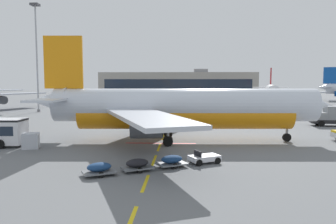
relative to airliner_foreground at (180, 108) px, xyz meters
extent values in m
plane|color=slate|center=(19.81, 16.81, -3.95)|extent=(400.00, 400.00, 0.00)
cube|color=yellow|center=(-2.19, -22.48, -3.95)|extent=(0.24, 4.00, 0.01)
cube|color=yellow|center=(-2.19, -16.16, -3.95)|extent=(0.24, 4.00, 0.01)
cube|color=yellow|center=(-2.19, -9.41, -3.95)|extent=(0.24, 4.00, 0.01)
cube|color=yellow|center=(-2.19, -3.58, -3.95)|extent=(0.24, 4.00, 0.01)
cube|color=yellow|center=(-2.19, 2.93, -3.95)|extent=(0.24, 4.00, 0.01)
cube|color=yellow|center=(-2.19, 10.29, -3.95)|extent=(0.24, 4.00, 0.01)
cube|color=yellow|center=(-2.19, 17.65, -3.95)|extent=(0.24, 4.00, 0.01)
cube|color=yellow|center=(-2.19, 23.96, -3.95)|extent=(0.24, 4.00, 0.01)
cube|color=yellow|center=(-2.19, 30.82, -3.95)|extent=(0.24, 4.00, 0.01)
cube|color=yellow|center=(-2.19, 37.26, -3.95)|extent=(0.24, 4.00, 0.01)
cube|color=yellow|center=(-2.19, 44.33, -3.95)|extent=(0.24, 4.00, 0.01)
cube|color=yellow|center=(-2.19, 50.37, -3.95)|extent=(0.24, 4.00, 0.01)
cube|color=yellow|center=(-2.19, 57.66, -3.95)|extent=(0.24, 4.00, 0.01)
cube|color=yellow|center=(-2.19, 65.04, -3.95)|extent=(0.24, 4.00, 0.01)
cube|color=#B21414|center=(-2.19, -1.19, -3.95)|extent=(8.00, 0.40, 0.01)
cylinder|color=silver|center=(0.58, 0.03, 0.35)|extent=(30.25, 5.21, 3.80)
cylinder|color=orange|center=(0.58, 0.03, -0.69)|extent=(24.64, 4.65, 3.50)
cone|color=silver|center=(15.62, 0.74, 0.35)|extent=(3.67, 3.88, 3.72)
cone|color=silver|center=(-15.15, -0.71, 0.83)|extent=(4.35, 3.42, 3.23)
cube|color=#192333|center=(14.57, 0.69, 1.02)|extent=(1.73, 2.92, 0.60)
cube|color=orange|center=(-13.40, -0.63, 5.25)|extent=(4.41, 0.57, 6.00)
cube|color=silver|center=(-14.25, 2.53, 1.11)|extent=(3.50, 6.54, 0.24)
cube|color=silver|center=(-13.95, -3.86, 1.11)|extent=(3.50, 6.54, 0.24)
cube|color=#B7BCC6|center=(-3.79, 8.33, -0.12)|extent=(9.45, 17.66, 0.36)
cube|color=#B7BCC6|center=(-2.99, -8.65, -0.12)|extent=(10.82, 17.56, 0.36)
cylinder|color=#4C4F54|center=(-3.80, 5.33, -1.57)|extent=(3.30, 2.25, 2.10)
cylinder|color=black|center=(-2.20, 5.40, -1.57)|extent=(0.20, 1.79, 1.79)
cylinder|color=#4C4F54|center=(-3.28, -5.66, -1.57)|extent=(3.30, 2.25, 2.10)
cylinder|color=black|center=(-1.68, -5.59, -1.57)|extent=(0.20, 1.79, 1.79)
cylinder|color=gray|center=(12.47, 0.59, -2.12)|extent=(0.28, 0.28, 2.67)
cylinder|color=black|center=(12.47, 0.59, -3.45)|extent=(1.00, 0.33, 0.99)
cylinder|color=gray|center=(-1.54, 2.53, -2.09)|extent=(0.28, 0.28, 2.61)
cylinder|color=black|center=(-1.55, 2.88, -3.40)|extent=(1.12, 0.40, 1.10)
cylinder|color=black|center=(-1.52, 2.18, -3.40)|extent=(1.12, 0.40, 1.10)
cylinder|color=gray|center=(-1.29, -2.66, -2.09)|extent=(0.28, 0.28, 2.61)
cylinder|color=black|center=(-1.31, -2.31, -3.40)|extent=(1.12, 0.40, 1.10)
cylinder|color=black|center=(-1.27, -3.01, -3.40)|extent=(1.12, 0.40, 1.10)
cube|color=silver|center=(-39.27, 34.05, 1.13)|extent=(6.74, 6.87, 0.24)
cube|color=#B7BCC6|center=(-43.43, 45.30, -0.11)|extent=(11.36, 17.53, 0.36)
cylinder|color=#4C4F54|center=(-45.39, 43.01, -1.57)|extent=(3.78, 3.74, 2.11)
cylinder|color=black|center=(-46.56, 44.12, -1.57)|extent=(1.32, 1.38, 1.79)
cylinder|color=white|center=(28.08, 68.29, 0.19)|extent=(9.75, 29.07, 3.66)
cylinder|color=maroon|center=(28.08, 68.29, -0.82)|extent=(8.32, 23.74, 3.36)
cone|color=white|center=(24.99, 54.14, 0.19)|extent=(4.22, 4.05, 3.58)
cone|color=white|center=(31.31, 83.09, 0.64)|extent=(3.90, 4.61, 3.11)
cube|color=#192333|center=(25.20, 55.13, 0.83)|extent=(3.01, 2.09, 0.58)
cube|color=maroon|center=(30.95, 81.45, 4.90)|extent=(1.24, 4.21, 5.77)
cube|color=white|center=(34.10, 81.45, 0.92)|extent=(6.67, 4.32, 0.23)
cube|color=white|center=(28.09, 82.76, 0.92)|extent=(6.67, 4.32, 0.23)
cube|color=#B7BCC6|center=(36.88, 70.28, -0.27)|extent=(16.35, 12.51, 0.35)
cube|color=#B7BCC6|center=(20.90, 73.77, -0.27)|extent=(16.79, 6.57, 0.35)
cylinder|color=#4C4F54|center=(34.09, 71.04, -1.66)|extent=(2.63, 3.44, 2.02)
cylinder|color=black|center=(33.76, 69.53, -1.66)|extent=(1.70, 0.48, 1.72)
cylinder|color=#4C4F54|center=(23.75, 73.29, -1.66)|extent=(2.63, 3.44, 2.02)
cylinder|color=black|center=(23.43, 71.79, -1.66)|extent=(1.70, 0.48, 1.72)
cylinder|color=gray|center=(25.63, 57.10, -2.19)|extent=(0.27, 0.27, 2.56)
cylinder|color=black|center=(25.63, 57.10, -3.47)|extent=(0.47, 0.99, 0.95)
cylinder|color=gray|center=(30.93, 69.63, -2.17)|extent=(0.27, 0.27, 2.51)
cylinder|color=black|center=(31.26, 69.56, -3.42)|extent=(0.55, 1.11, 1.06)
cylinder|color=black|center=(30.60, 69.71, -3.42)|extent=(0.55, 1.11, 1.06)
cylinder|color=gray|center=(26.04, 70.70, -2.17)|extent=(0.27, 0.27, 2.51)
cylinder|color=black|center=(26.37, 70.63, -3.42)|extent=(0.55, 1.11, 1.06)
cylinder|color=black|center=(25.71, 70.77, -3.42)|extent=(0.55, 1.11, 1.06)
cone|color=silver|center=(52.47, 88.56, 0.85)|extent=(5.16, 4.66, 3.24)
cube|color=#0F479E|center=(54.08, 87.85, 5.29)|extent=(4.20, 2.10, 6.03)
cube|color=silver|center=(54.72, 91.08, 1.13)|extent=(5.52, 7.18, 0.24)
cube|color=silver|center=(52.15, 85.19, 1.13)|extent=(5.52, 7.18, 0.24)
cylinder|color=black|center=(-18.80, -2.45, -3.45)|extent=(1.01, 0.34, 1.00)
cylinder|color=black|center=(-18.73, -5.15, -3.45)|extent=(1.01, 0.34, 1.00)
cube|color=black|center=(24.14, 14.96, -3.21)|extent=(7.18, 2.99, 0.60)
cube|color=gray|center=(21.84, 15.16, -2.36)|extent=(2.57, 2.50, 1.10)
cube|color=#192333|center=(20.69, 15.25, -2.26)|extent=(0.22, 1.92, 0.64)
cylinder|color=black|center=(21.80, 13.95, -3.47)|extent=(0.98, 0.36, 0.96)
cylinder|color=black|center=(22.01, 16.34, -3.47)|extent=(0.98, 0.36, 0.96)
cube|color=silver|center=(2.22, -10.28, -3.49)|extent=(2.95, 2.44, 0.44)
cube|color=black|center=(1.64, -10.58, -3.09)|extent=(0.62, 1.05, 0.56)
cylinder|color=black|center=(2.70, -9.24, -3.67)|extent=(0.58, 0.42, 0.56)
cylinder|color=black|center=(3.35, -10.48, -3.67)|extent=(0.58, 0.42, 0.56)
cylinder|color=black|center=(1.09, -10.08, -3.67)|extent=(0.58, 0.42, 0.56)
cylinder|color=black|center=(1.73, -11.32, -3.67)|extent=(0.58, 0.42, 0.56)
cube|color=slate|center=(-0.53, -11.71, -3.67)|extent=(2.82, 2.44, 0.12)
ellipsoid|color=navy|center=(-0.53, -11.71, -3.29)|extent=(2.17, 1.91, 0.64)
cylinder|color=black|center=(-0.84, -11.11, -3.73)|extent=(0.45, 0.33, 0.44)
cylinder|color=black|center=(-0.22, -12.31, -3.73)|extent=(0.45, 0.33, 0.44)
cube|color=slate|center=(-3.20, -13.09, -3.67)|extent=(2.82, 2.44, 0.12)
ellipsoid|color=black|center=(-3.20, -13.09, -3.29)|extent=(2.17, 1.91, 0.64)
cylinder|color=black|center=(-3.51, -12.49, -3.73)|extent=(0.45, 0.33, 0.44)
cylinder|color=black|center=(-2.88, -13.69, -3.73)|extent=(0.45, 0.33, 0.44)
cube|color=slate|center=(-5.86, -14.48, -3.67)|extent=(2.82, 2.44, 0.12)
ellipsoid|color=navy|center=(-5.86, -14.48, -3.29)|extent=(2.17, 1.91, 0.64)
cylinder|color=black|center=(-6.17, -13.88, -3.73)|extent=(0.45, 0.33, 0.44)
cylinder|color=black|center=(-5.55, -15.08, -3.73)|extent=(0.45, 0.33, 0.44)
cube|color=#B7BCC6|center=(-15.61, -4.75, -3.15)|extent=(1.97, 1.94, 1.60)
cube|color=silver|center=(-15.61, -4.75, -3.15)|extent=(1.57, 0.48, 1.36)
cylinder|color=slate|center=(-33.09, 36.57, -3.65)|extent=(0.70, 0.70, 0.60)
cylinder|color=#9EA0A5|center=(-33.09, 36.57, 8.02)|extent=(0.36, 0.36, 23.94)
cube|color=#3F3F44|center=(-33.09, 36.57, 20.24)|extent=(1.80, 1.80, 0.50)
cube|color=#9E998E|center=(-2.37, 111.25, 1.50)|extent=(67.44, 18.67, 10.89)
cube|color=#192333|center=(-2.37, 101.85, 2.04)|extent=(62.04, 0.12, 3.92)
cube|color=gray|center=(7.75, 111.25, 7.74)|extent=(6.00, 5.00, 1.60)
camera|label=1|loc=(0.47, -38.64, 3.08)|focal=35.74mm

